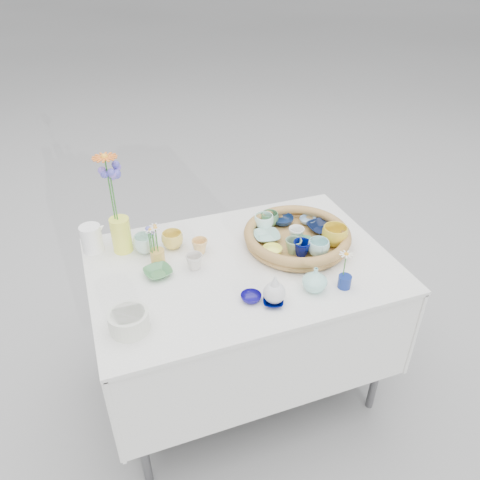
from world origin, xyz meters
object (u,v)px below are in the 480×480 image
object	(u,v)px
display_table	(241,383)
tall_vase_yellow	(121,235)
bud_vase_seafoam	(315,279)
wicker_tray	(297,237)

from	to	relation	value
display_table	tall_vase_yellow	world-z (taller)	tall_vase_yellow
display_table	bud_vase_seafoam	distance (m)	0.88
display_table	wicker_tray	bearing A→B (deg)	10.12
bud_vase_seafoam	display_table	bearing A→B (deg)	128.53
display_table	bud_vase_seafoam	size ratio (longest dim) A/B	12.30
wicker_tray	bud_vase_seafoam	distance (m)	0.32
tall_vase_yellow	wicker_tray	bearing A→B (deg)	-16.61
display_table	bud_vase_seafoam	bearing A→B (deg)	-51.47
bud_vase_seafoam	tall_vase_yellow	bearing A→B (deg)	141.35
display_table	tall_vase_yellow	xyz separation A→B (m)	(-0.45, 0.27, 0.84)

